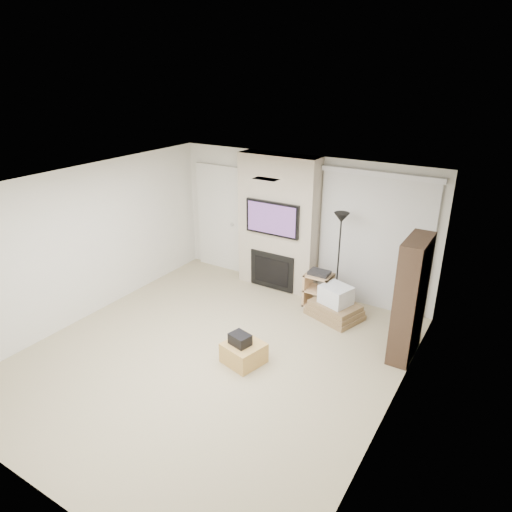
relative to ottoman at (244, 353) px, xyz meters
The scene contains 16 objects.
floor 0.50m from the ottoman, 166.51° to the right, with size 5.00×5.50×0.00m, color tan.
ceiling 2.40m from the ottoman, 166.51° to the right, with size 5.00×5.50×0.00m, color white.
wall_back 2.90m from the ottoman, 100.00° to the left, with size 5.00×2.50×0.00m, color silver.
wall_front 3.10m from the ottoman, 99.24° to the right, with size 5.00×2.50×0.00m, color silver.
wall_left 3.16m from the ottoman, behind, with size 5.50×2.50×0.00m, color silver.
wall_right 2.32m from the ottoman, ahead, with size 5.50×2.50×0.00m, color silver.
hvac_vent 2.45m from the ottoman, 95.42° to the left, with size 0.35×0.18×0.01m, color silver.
ottoman is the anchor object (origin of this frame).
black_bag 0.24m from the ottoman, 140.94° to the right, with size 0.28×0.22×0.16m, color black.
fireplace_wall 2.78m from the ottoman, 108.56° to the left, with size 1.50×0.47×2.50m.
entry_door 3.57m from the ottoman, 131.04° to the left, with size 1.02×0.11×2.14m.
vertical_blinds 2.97m from the ottoman, 70.14° to the left, with size 1.98×0.10×2.37m.
floor_lamp 2.54m from the ottoman, 77.50° to the left, with size 0.26×0.26×1.72m.
av_stand 2.11m from the ottoman, 84.64° to the left, with size 0.45×0.38×0.66m.
box_stack 1.97m from the ottoman, 72.09° to the left, with size 1.00×0.87×0.56m.
bookshelf 2.45m from the ottoman, 36.58° to the left, with size 0.30×0.80×1.80m.
Camera 1 is at (3.46, -4.42, 3.88)m, focal length 32.00 mm.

